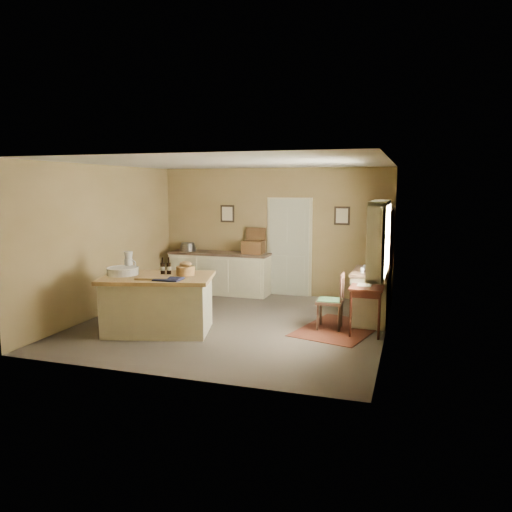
{
  "coord_description": "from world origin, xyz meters",
  "views": [
    {
      "loc": [
        2.87,
        -7.75,
        2.33
      ],
      "look_at": [
        0.34,
        0.2,
        1.15
      ],
      "focal_mm": 35.0,
      "sensor_mm": 36.0,
      "label": 1
    }
  ],
  "objects_px": {
    "writing_desk": "(368,291)",
    "desk_chair": "(330,302)",
    "sideboard": "(221,271)",
    "right_cabinet": "(371,296)",
    "shelving_unit": "(385,259)",
    "work_island": "(158,302)"
  },
  "relations": [
    {
      "from": "work_island",
      "to": "sideboard",
      "type": "height_order",
      "value": "work_island"
    },
    {
      "from": "right_cabinet",
      "to": "shelving_unit",
      "type": "distance_m",
      "value": 1.28
    },
    {
      "from": "right_cabinet",
      "to": "writing_desk",
      "type": "bearing_deg",
      "value": -89.98
    },
    {
      "from": "work_island",
      "to": "shelving_unit",
      "type": "bearing_deg",
      "value": 25.02
    },
    {
      "from": "work_island",
      "to": "writing_desk",
      "type": "height_order",
      "value": "work_island"
    },
    {
      "from": "sideboard",
      "to": "writing_desk",
      "type": "relative_size",
      "value": 2.64
    },
    {
      "from": "shelving_unit",
      "to": "writing_desk",
      "type": "bearing_deg",
      "value": -94.75
    },
    {
      "from": "work_island",
      "to": "right_cabinet",
      "type": "distance_m",
      "value": 3.59
    },
    {
      "from": "work_island",
      "to": "shelving_unit",
      "type": "distance_m",
      "value": 4.39
    },
    {
      "from": "sideboard",
      "to": "shelving_unit",
      "type": "bearing_deg",
      "value": -3.3
    },
    {
      "from": "sideboard",
      "to": "desk_chair",
      "type": "relative_size",
      "value": 2.43
    },
    {
      "from": "writing_desk",
      "to": "desk_chair",
      "type": "height_order",
      "value": "desk_chair"
    },
    {
      "from": "desk_chair",
      "to": "right_cabinet",
      "type": "bearing_deg",
      "value": 45.82
    },
    {
      "from": "desk_chair",
      "to": "right_cabinet",
      "type": "xyz_separation_m",
      "value": [
        0.59,
        0.64,
        0.0
      ]
    },
    {
      "from": "sideboard",
      "to": "right_cabinet",
      "type": "relative_size",
      "value": 2.04
    },
    {
      "from": "desk_chair",
      "to": "shelving_unit",
      "type": "distance_m",
      "value": 2.02
    },
    {
      "from": "desk_chair",
      "to": "sideboard",
      "type": "bearing_deg",
      "value": 141.97
    },
    {
      "from": "desk_chair",
      "to": "shelving_unit",
      "type": "xyz_separation_m",
      "value": [
        0.74,
        1.82,
        0.48
      ]
    },
    {
      "from": "sideboard",
      "to": "writing_desk",
      "type": "distance_m",
      "value": 3.88
    },
    {
      "from": "desk_chair",
      "to": "writing_desk",
      "type": "bearing_deg",
      "value": 0.15
    },
    {
      "from": "desk_chair",
      "to": "right_cabinet",
      "type": "distance_m",
      "value": 0.87
    },
    {
      "from": "right_cabinet",
      "to": "work_island",
      "type": "bearing_deg",
      "value": -152.95
    }
  ]
}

